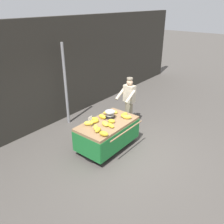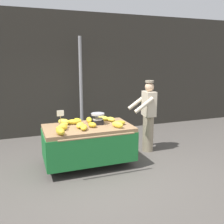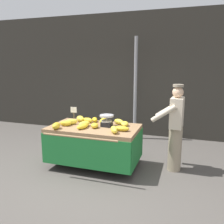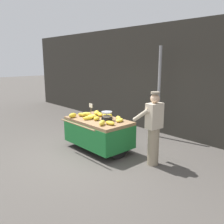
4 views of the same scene
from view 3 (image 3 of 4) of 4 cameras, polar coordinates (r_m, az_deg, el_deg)
The scene contains 21 objects.
ground_plane at distance 4.61m, azimuth -5.81°, elevation -15.34°, with size 60.00×60.00×0.00m, color #514C47.
back_wall at distance 7.06m, azimuth 4.25°, elevation 8.95°, with size 16.00×0.24×3.53m, color #2D2B26.
street_pole at distance 6.51m, azimuth 5.70°, elevation 5.55°, with size 0.09×0.09×2.81m, color gray.
banana_cart at distance 4.79m, azimuth -4.38°, elevation -6.16°, with size 1.80×1.22×0.86m.
weighing_scale at distance 4.69m, azimuth -1.32°, elevation -2.10°, with size 0.28×0.28×0.24m.
price_sign at distance 5.02m, azimuth -9.32°, elevation 0.17°, with size 0.14×0.01×0.34m.
banana_bunch_0 at distance 4.56m, azimuth -7.23°, elevation -3.49°, with size 0.13×0.28×0.10m, color yellow.
banana_bunch_1 at distance 5.04m, azimuth -5.93°, elevation -1.98°, with size 0.13×0.26×0.11m, color gold.
banana_bunch_2 at distance 4.87m, azimuth 1.71°, elevation -2.37°, with size 0.13×0.28×0.11m, color yellow.
banana_bunch_3 at distance 4.72m, azimuth -6.76°, elevation -2.90°, with size 0.15×0.26×0.11m, color yellow.
banana_bunch_4 at distance 5.15m, azimuth -7.73°, elevation -1.61°, with size 0.15×0.26×0.12m, color yellow.
banana_bunch_5 at distance 4.82m, azimuth -11.23°, elevation -2.73°, with size 0.12×0.23×0.11m, color gold.
banana_bunch_6 at distance 4.25m, azimuth 0.51°, elevation -4.33°, with size 0.11×0.27×0.13m, color yellow.
banana_bunch_7 at distance 4.91m, azimuth -2.17°, elevation -2.18°, with size 0.12×0.26×0.12m, color yellow.
banana_bunch_8 at distance 4.59m, azimuth -4.23°, elevation -3.29°, with size 0.14×0.20×0.10m, color gold.
banana_bunch_9 at distance 4.64m, azimuth -13.44°, elevation -3.27°, with size 0.14×0.25×0.13m, color gold.
banana_bunch_10 at distance 4.39m, azimuth 2.41°, elevation -4.04°, with size 0.15×0.28×0.10m, color gold.
banana_bunch_11 at distance 4.74m, azimuth 3.12°, elevation -2.87°, with size 0.15×0.25×0.09m, color yellow.
banana_bunch_12 at distance 4.91m, azimuth -9.94°, elevation -2.38°, with size 0.12×0.27×0.12m, color yellow.
banana_bunch_13 at distance 5.09m, azimuth -4.23°, elevation -1.86°, with size 0.11×0.23×0.10m, color gold.
vendor_person at distance 4.71m, azimuth 15.15°, elevation -3.72°, with size 0.60×0.54×1.71m.
Camera 3 is at (1.71, -3.75, 2.08)m, focal length 37.53 mm.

